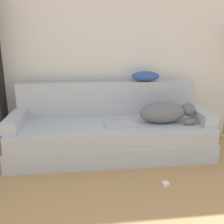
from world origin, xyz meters
The scene contains 9 objects.
wall_back centered at (0.00, 2.95, 1.35)m, with size 7.34×0.06×2.70m.
couch centered at (-0.16, 2.36, 0.19)m, with size 2.24×0.84×0.38m.
couch_backrest centered at (-0.16, 2.71, 0.59)m, with size 2.20×0.15×0.41m.
couch_arm_left centered at (-1.21, 2.35, 0.45)m, with size 0.15×0.65×0.13m.
couch_arm_right centered at (0.88, 2.35, 0.45)m, with size 0.15×0.65×0.13m.
dog centered at (0.45, 2.28, 0.50)m, with size 0.65×0.28×0.24m.
laptop centered at (-0.08, 2.25, 0.39)m, with size 0.34×0.25×0.02m.
throw_pillow centered at (0.31, 2.72, 0.86)m, with size 0.36×0.19×0.13m.
power_adapter centered at (0.26, 1.61, 0.01)m, with size 0.06×0.06×0.02m.
Camera 1 is at (-0.47, -0.35, 1.25)m, focal length 40.00 mm.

